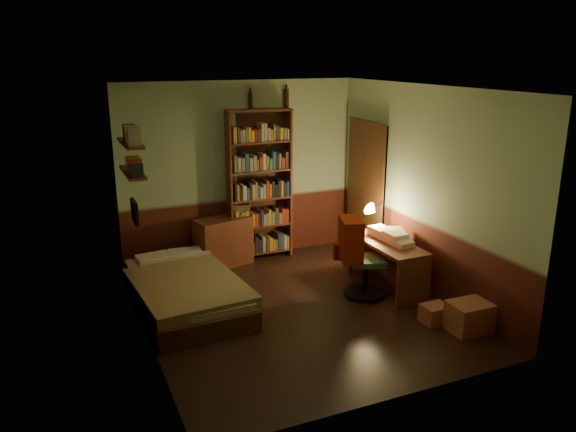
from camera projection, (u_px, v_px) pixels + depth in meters
name	position (u px, v px, depth m)	size (l,w,h in m)	color
floor	(296.00, 310.00, 6.75)	(3.50, 4.00, 0.02)	black
ceiling	(297.00, 87.00, 6.01)	(3.50, 4.00, 0.02)	silver
wall_back	(240.00, 172.00, 8.15)	(3.50, 0.02, 2.60)	#90B088
wall_left	(139.00, 223.00, 5.71)	(0.02, 4.00, 2.60)	#90B088
wall_right	(424.00, 190.00, 7.05)	(0.02, 4.00, 2.60)	#90B088
wall_front	(397.00, 263.00, 4.61)	(3.50, 0.02, 2.60)	#90B088
doorway	(367.00, 191.00, 8.26)	(0.06, 0.90, 2.00)	black
door_trim	(365.00, 191.00, 8.25)	(0.02, 0.98, 2.08)	#3B2311
bed	(184.00, 280.00, 6.80)	(1.13, 2.11, 0.63)	olive
dresser	(223.00, 242.00, 8.06)	(0.79, 0.40, 0.70)	#592A19
mini_stereo	(240.00, 208.00, 8.17)	(0.29, 0.22, 0.16)	#B2B2B7
bookshelf	(260.00, 186.00, 8.16)	(0.94, 0.29, 2.20)	#592A19
bottle_left	(251.00, 100.00, 7.88)	(0.06, 0.06, 0.23)	black
bottle_right	(286.00, 98.00, 8.09)	(0.07, 0.07, 0.26)	black
desk	(387.00, 266.00, 7.24)	(0.50, 1.20, 0.64)	#592A19
paper_stack	(394.00, 234.00, 7.25)	(0.24, 0.32, 0.13)	silver
desk_lamp	(382.00, 209.00, 7.65)	(0.17, 0.17, 0.56)	black
office_chair	(366.00, 262.00, 7.01)	(0.45, 0.40, 0.91)	#366544
red_jacket	(358.00, 205.00, 6.87)	(0.25, 0.45, 0.53)	#9B250C
wall_shelf_lower	(133.00, 172.00, 6.64)	(0.20, 0.90, 0.03)	#592A19
wall_shelf_upper	(130.00, 143.00, 6.54)	(0.20, 0.90, 0.03)	#592A19
framed_picture	(135.00, 212.00, 6.27)	(0.04, 0.32, 0.26)	black
cardboard_box_a	(469.00, 317.00, 6.18)	(0.44, 0.35, 0.33)	#A76041
cardboard_box_b	(435.00, 314.00, 6.39)	(0.30, 0.24, 0.21)	#A76041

